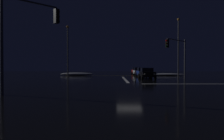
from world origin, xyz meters
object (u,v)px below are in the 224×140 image
object	(u,v)px
sedan_white	(138,71)
streetlamp_right_near	(178,43)
sedan_red	(136,71)
streetlamp_left_near	(68,47)
traffic_signal_sw	(27,27)
sedan_black	(147,73)
traffic_signal_ne	(177,51)
sedan_blue	(143,72)

from	to	relation	value
sedan_white	streetlamp_right_near	xyz separation A→B (m)	(5.65, -8.07, 4.76)
sedan_red	streetlamp_left_near	xyz separation A→B (m)	(-12.85, -14.59, 4.14)
streetlamp_right_near	traffic_signal_sw	bearing A→B (deg)	-128.12
sedan_black	streetlamp_left_near	distance (m)	13.68
sedan_black	traffic_signal_sw	world-z (taller)	traffic_signal_sw
sedan_white	streetlamp_left_near	bearing A→B (deg)	-147.32
traffic_signal_ne	streetlamp_left_near	size ratio (longest dim) A/B	0.65
traffic_signal_ne	streetlamp_left_near	bearing A→B (deg)	157.30
traffic_signal_sw	streetlamp_left_near	distance (m)	20.99
sedan_black	sedan_blue	xyz separation A→B (m)	(0.18, 5.81, 0.00)
traffic_signal_ne	streetlamp_right_near	xyz separation A→B (m)	(2.20, 6.70, 1.68)
sedan_red	streetlamp_right_near	xyz separation A→B (m)	(5.37, -14.59, 4.76)
sedan_white	streetlamp_left_near	world-z (taller)	streetlamp_left_near
traffic_signal_sw	traffic_signal_ne	size ratio (longest dim) A/B	1.14
sedan_blue	traffic_signal_sw	distance (m)	25.49
sedan_black	streetlamp_left_near	size ratio (longest dim) A/B	0.51
sedan_white	streetlamp_left_near	xyz separation A→B (m)	(-12.57, -8.07, 4.14)
traffic_signal_sw	streetlamp_right_near	distance (m)	26.60
traffic_signal_sw	sedan_red	bearing A→B (deg)	72.74
sedan_white	traffic_signal_sw	size ratio (longest dim) A/B	0.68
sedan_black	streetlamp_right_near	size ratio (longest dim) A/B	0.45
sedan_black	sedan_red	size ratio (longest dim) A/B	1.00
sedan_black	traffic_signal_ne	distance (m)	5.49
sedan_blue	streetlamp_right_near	size ratio (longest dim) A/B	0.45
streetlamp_left_near	sedan_red	bearing A→B (deg)	48.63
traffic_signal_sw	streetlamp_left_near	size ratio (longest dim) A/B	0.75
streetlamp_right_near	sedan_red	bearing A→B (deg)	110.20
sedan_black	sedan_blue	bearing A→B (deg)	88.21
streetlamp_left_near	sedan_white	bearing A→B (deg)	32.68
traffic_signal_ne	sedan_blue	bearing A→B (deg)	111.51
sedan_white	streetlamp_right_near	world-z (taller)	streetlamp_right_near
traffic_signal_sw	traffic_signal_ne	bearing A→B (deg)	45.00
traffic_signal_sw	sedan_black	bearing A→B (deg)	58.00
traffic_signal_sw	streetlamp_right_near	size ratio (longest dim) A/B	0.65
sedan_black	traffic_signal_ne	bearing A→B (deg)	-38.06
sedan_white	streetlamp_left_near	size ratio (longest dim) A/B	0.51
sedan_blue	sedan_red	bearing A→B (deg)	88.98
traffic_signal_sw	traffic_signal_ne	xyz separation A→B (m)	(14.20, 14.20, -0.48)
streetlamp_right_near	traffic_signal_ne	bearing A→B (deg)	-108.18
traffic_signal_ne	streetlamp_right_near	bearing A→B (deg)	71.82
sedan_blue	streetlamp_right_near	distance (m)	7.59
sedan_black	streetlamp_right_near	distance (m)	8.44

